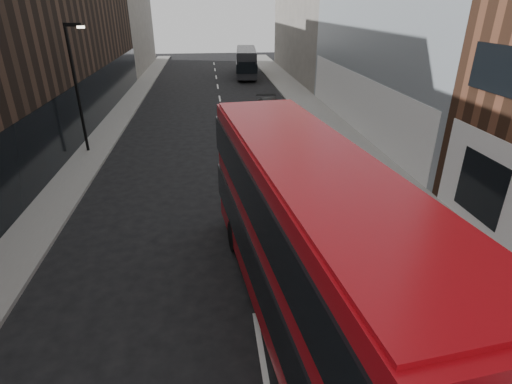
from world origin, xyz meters
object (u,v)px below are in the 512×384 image
object	(u,v)px
red_bus	(308,236)
car_b	(272,119)
street_lamp	(77,81)
car_c	(270,108)
grey_bus	(246,62)
car_a	(247,134)

from	to	relation	value
red_bus	car_b	distance (m)	18.82
street_lamp	car_c	world-z (taller)	street_lamp
red_bus	grey_bus	world-z (taller)	red_bus
street_lamp	car_c	distance (m)	14.25
car_b	car_c	size ratio (longest dim) A/B	0.94
grey_bus	car_a	world-z (taller)	grey_bus
red_bus	car_b	xyz separation A→B (m)	(1.99, 18.61, -2.00)
car_a	car_c	xyz separation A→B (m)	(2.40, 6.29, 0.06)
red_bus	car_a	distance (m)	15.94
red_bus	grey_bus	xyz separation A→B (m)	(2.38, 41.23, -1.01)
street_lamp	car_b	xyz separation A→B (m)	(11.51, 3.53, -3.47)
street_lamp	grey_bus	size ratio (longest dim) A/B	0.70
grey_bus	red_bus	bearing A→B (deg)	-88.55
car_b	red_bus	bearing A→B (deg)	-100.66
red_bus	car_c	bearing A→B (deg)	77.26
red_bus	car_a	bearing A→B (deg)	83.48
car_a	car_c	world-z (taller)	car_c
red_bus	car_c	size ratio (longest dim) A/B	2.67
street_lamp	car_a	xyz separation A→B (m)	(9.50, 0.72, -3.57)
red_bus	car_b	world-z (taller)	red_bus
grey_bus	car_b	bearing A→B (deg)	-86.24
street_lamp	car_b	bearing A→B (deg)	17.05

